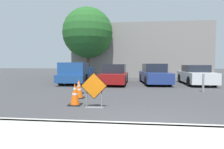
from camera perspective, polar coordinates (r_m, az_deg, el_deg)
ground_plane at (r=14.09m, az=8.03°, el=-2.79°), size 96.00×96.00×0.00m
curb_lip at (r=4.28m, az=13.35°, el=-16.29°), size 27.20×0.20×0.14m
road_closed_sign at (r=6.01m, az=-5.90°, el=-4.85°), size 0.92×0.20×1.23m
traffic_cone_nearest at (r=6.61m, az=-12.02°, el=-6.30°), size 0.46×0.46×0.82m
traffic_cone_second at (r=7.91m, az=-10.57°, el=-4.86°), size 0.40×0.40×0.78m
traffic_cone_third at (r=9.13m, az=-10.84°, el=-3.91°), size 0.47×0.47×0.73m
pickup_truck at (r=14.03m, az=-11.31°, el=0.18°), size 2.15×5.07×1.63m
parked_car_nearest at (r=13.28m, az=0.92°, el=-0.15°), size 1.97×4.47×1.51m
parked_car_second at (r=13.85m, az=13.58°, el=-0.01°), size 2.05×4.60×1.55m
parked_car_third at (r=14.42m, az=25.59°, el=-0.23°), size 1.93×4.32×1.44m
bollard_nearest at (r=10.62m, az=27.65°, el=-2.19°), size 0.12×0.12×1.04m
building_facade_backdrop at (r=22.12m, az=8.85°, el=7.38°), size 15.69×5.00×6.13m
street_tree_behind_lot at (r=19.44m, az=-7.90°, el=13.28°), size 5.36×5.36×7.54m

